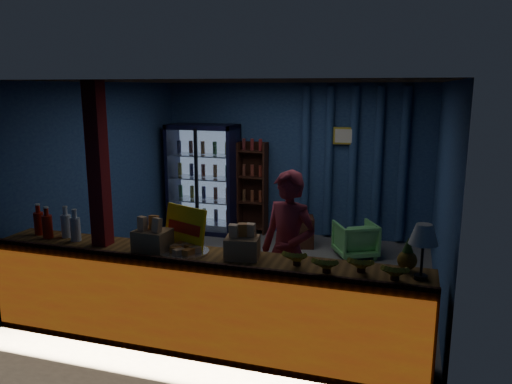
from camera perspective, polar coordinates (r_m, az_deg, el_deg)
ground at (r=6.87m, az=0.02°, el=-9.69°), size 4.60×4.60×0.00m
room_walls at (r=6.46m, az=0.02°, el=3.35°), size 4.60×4.60×4.60m
counter at (r=5.04m, az=-6.63°, el=-12.24°), size 4.40×0.57×0.99m
support_post at (r=5.28m, az=-17.28°, el=-2.13°), size 0.16×0.16×2.60m
beverage_cooler at (r=8.88m, az=-5.84°, el=1.49°), size 1.20×0.62×1.90m
bottle_shelf at (r=8.74m, az=-0.33°, el=0.46°), size 0.50×0.28×1.60m
curtain_folds at (r=8.38m, az=11.01°, el=3.25°), size 1.74×0.14×2.50m
framed_picture at (r=8.30m, az=10.06°, el=6.34°), size 0.36×0.04×0.28m
shopkeeper at (r=5.25m, az=3.70°, el=-6.79°), size 0.72×0.58×1.70m
green_chair at (r=7.74m, az=11.29°, el=-5.33°), size 0.78×0.79×0.54m
side_table at (r=8.11m, az=4.70°, el=-4.51°), size 0.61×0.51×0.58m
yellow_sign at (r=5.03m, az=-8.14°, el=-4.03°), size 0.53×0.29×0.42m
soda_bottles at (r=5.74m, az=-21.81°, el=-3.52°), size 0.64×0.19×0.34m
snack_box_left at (r=5.01m, az=-11.75°, el=-5.26°), size 0.35×0.29×0.35m
snack_box_centre at (r=4.72m, az=-1.58°, el=-6.18°), size 0.35×0.30×0.33m
pastry_tray at (r=4.92m, az=-8.21°, el=-6.65°), size 0.49×0.49×0.08m
banana_bunches at (r=4.40m, az=9.98°, el=-8.10°), size 1.12×0.31×0.18m
table_lamp at (r=4.36m, az=18.61°, el=-4.83°), size 0.24×0.24×0.48m
pineapple at (r=4.60m, az=16.91°, el=-7.14°), size 0.17×0.17×0.30m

